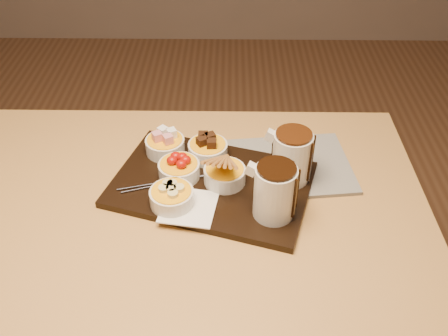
{
  "coord_description": "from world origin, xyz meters",
  "views": [
    {
      "loc": [
        0.14,
        -0.83,
        1.55
      ],
      "look_at": [
        0.12,
        0.07,
        0.81
      ],
      "focal_mm": 40.0,
      "sensor_mm": 36.0,
      "label": 1
    }
  ],
  "objects_px": {
    "bowl_strawberries": "(179,170)",
    "newspaper": "(290,166)",
    "pitcher_dark_chocolate": "(275,192)",
    "pitcher_milk_chocolate": "(292,157)",
    "dining_table": "(173,235)",
    "serving_board": "(212,184)"
  },
  "relations": [
    {
      "from": "dining_table",
      "to": "newspaper",
      "type": "bearing_deg",
      "value": 26.57
    },
    {
      "from": "newspaper",
      "to": "pitcher_milk_chocolate",
      "type": "bearing_deg",
      "value": -102.99
    },
    {
      "from": "pitcher_dark_chocolate",
      "to": "newspaper",
      "type": "xyz_separation_m",
      "value": [
        0.05,
        0.18,
        -0.08
      ]
    },
    {
      "from": "serving_board",
      "to": "bowl_strawberries",
      "type": "distance_m",
      "value": 0.08
    },
    {
      "from": "pitcher_dark_chocolate",
      "to": "bowl_strawberries",
      "type": "bearing_deg",
      "value": 167.35
    },
    {
      "from": "bowl_strawberries",
      "to": "pitcher_milk_chocolate",
      "type": "height_order",
      "value": "pitcher_milk_chocolate"
    },
    {
      "from": "bowl_strawberries",
      "to": "pitcher_dark_chocolate",
      "type": "xyz_separation_m",
      "value": [
        0.22,
        -0.12,
        0.04
      ]
    },
    {
      "from": "pitcher_dark_chocolate",
      "to": "serving_board",
      "type": "bearing_deg",
      "value": 160.02
    },
    {
      "from": "bowl_strawberries",
      "to": "serving_board",
      "type": "bearing_deg",
      "value": -13.28
    },
    {
      "from": "pitcher_dark_chocolate",
      "to": "pitcher_milk_chocolate",
      "type": "bearing_deg",
      "value": 85.6
    },
    {
      "from": "pitcher_milk_chocolate",
      "to": "newspaper",
      "type": "height_order",
      "value": "pitcher_milk_chocolate"
    },
    {
      "from": "serving_board",
      "to": "pitcher_milk_chocolate",
      "type": "relative_size",
      "value": 3.67
    },
    {
      "from": "dining_table",
      "to": "serving_board",
      "type": "relative_size",
      "value": 2.61
    },
    {
      "from": "bowl_strawberries",
      "to": "newspaper",
      "type": "height_order",
      "value": "bowl_strawberries"
    },
    {
      "from": "bowl_strawberries",
      "to": "pitcher_milk_chocolate",
      "type": "bearing_deg",
      "value": -0.47
    },
    {
      "from": "serving_board",
      "to": "bowl_strawberries",
      "type": "height_order",
      "value": "bowl_strawberries"
    },
    {
      "from": "pitcher_milk_chocolate",
      "to": "dining_table",
      "type": "bearing_deg",
      "value": -146.86
    },
    {
      "from": "serving_board",
      "to": "newspaper",
      "type": "height_order",
      "value": "serving_board"
    },
    {
      "from": "bowl_strawberries",
      "to": "pitcher_dark_chocolate",
      "type": "distance_m",
      "value": 0.25
    },
    {
      "from": "bowl_strawberries",
      "to": "newspaper",
      "type": "distance_m",
      "value": 0.28
    },
    {
      "from": "pitcher_milk_chocolate",
      "to": "newspaper",
      "type": "bearing_deg",
      "value": 100.57
    },
    {
      "from": "serving_board",
      "to": "newspaper",
      "type": "xyz_separation_m",
      "value": [
        0.19,
        0.08,
        -0.0
      ]
    }
  ]
}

